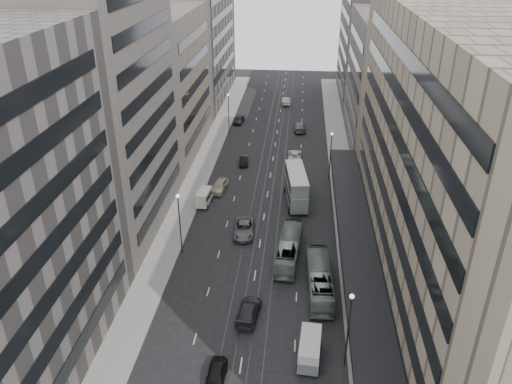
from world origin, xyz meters
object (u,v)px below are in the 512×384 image
(bus_near, at_px, (319,279))
(sedan_2, at_px, (244,229))
(bus_far, at_px, (289,248))
(double_decker, at_px, (296,186))
(vw_microbus, at_px, (310,348))
(sedan_0, at_px, (216,375))
(panel_van, at_px, (204,197))

(bus_near, height_order, sedan_2, bus_near)
(bus_far, relative_size, double_decker, 1.13)
(bus_near, bearing_deg, vw_microbus, 81.64)
(bus_near, bearing_deg, sedan_0, 53.42)
(double_decker, bearing_deg, vw_microbus, -93.83)
(bus_far, bearing_deg, double_decker, -87.04)
(panel_van, bearing_deg, bus_far, -39.16)
(bus_near, distance_m, panel_van, 25.14)
(bus_near, bearing_deg, double_decker, -84.10)
(bus_far, height_order, double_decker, double_decker)
(panel_van, bearing_deg, sedan_0, -72.51)
(bus_far, xyz_separation_m, sedan_2, (-6.22, 5.11, -0.70))
(sedan_2, bearing_deg, panel_van, 128.29)
(bus_near, relative_size, vw_microbus, 2.27)
(panel_van, xyz_separation_m, sedan_2, (6.88, -7.66, -0.50))
(bus_far, bearing_deg, bus_near, 125.85)
(bus_far, distance_m, panel_van, 18.29)
(vw_microbus, distance_m, panel_van, 33.27)
(panel_van, relative_size, sedan_0, 0.91)
(double_decker, xyz_separation_m, sedan_0, (-6.44, -34.83, -2.01))
(bus_far, xyz_separation_m, sedan_0, (-5.90, -20.04, -0.77))
(panel_van, bearing_deg, double_decker, 13.57)
(vw_microbus, xyz_separation_m, panel_van, (-15.59, 29.39, -0.10))
(double_decker, height_order, sedan_0, double_decker)
(vw_microbus, bearing_deg, double_decker, 98.10)
(vw_microbus, height_order, panel_van, vw_microbus)
(double_decker, bearing_deg, bus_far, -99.48)
(panel_van, distance_m, sedan_0, 33.59)
(bus_far, relative_size, panel_van, 2.79)
(sedan_2, bearing_deg, bus_far, -43.03)
(double_decker, bearing_deg, sedan_0, -107.87)
(bus_far, height_order, panel_van, bus_far)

